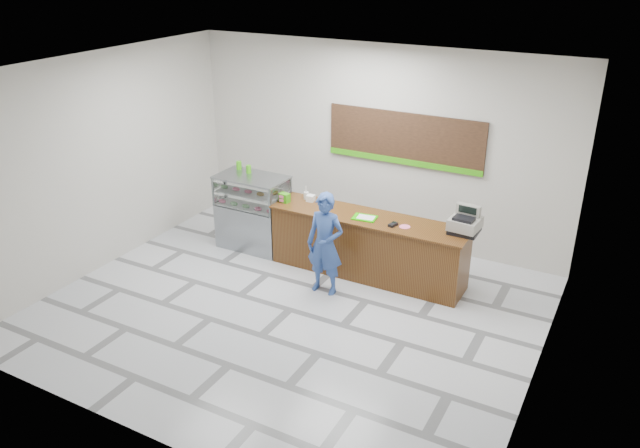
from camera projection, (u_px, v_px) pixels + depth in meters
The scene contains 16 objects.
floor at pixel (290, 310), 9.28m from camera, with size 7.00×7.00×0.00m, color silver.
back_wall at pixel (375, 145), 10.97m from camera, with size 7.00×7.00×0.00m, color beige.
ceiling at pixel (284, 72), 7.85m from camera, with size 7.00×7.00×0.00m, color silver.
sales_counter at pixel (368, 246), 10.07m from camera, with size 3.26×0.76×1.03m.
display_case at pixel (253, 212), 10.97m from camera, with size 1.22×0.72×1.33m.
menu_board at pixel (404, 140), 10.63m from camera, with size 2.80×0.06×0.90m.
cash_register at pixel (465, 223), 9.28m from camera, with size 0.46×0.47×0.40m.
card_terminal at pixel (393, 225), 9.54m from camera, with size 0.08×0.17×0.04m, color black.
serving_tray at pixel (365, 218), 9.81m from camera, with size 0.40×0.31×0.02m.
napkin_box at pixel (311, 198), 10.45m from camera, with size 0.12×0.12×0.11m, color white.
straw_cup at pixel (306, 196), 10.54m from camera, with size 0.08×0.08×0.13m, color silver.
promo_box at pixel (285, 198), 10.41m from camera, with size 0.17×0.11×0.15m, color #3AA610.
donut_decal at pixel (405, 227), 9.51m from camera, with size 0.17×0.17×0.00m, color pink.
green_cup_left at pixel (239, 165), 11.02m from camera, with size 0.09×0.09×0.15m, color #3AA610.
green_cup_right at pixel (249, 169), 10.84m from camera, with size 0.09×0.09×0.14m, color #3AA610.
customer at pixel (325, 244), 9.46m from camera, with size 0.59×0.39×1.63m, color #2F4D95.
Camera 1 is at (4.18, -6.78, 4.95)m, focal length 35.00 mm.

